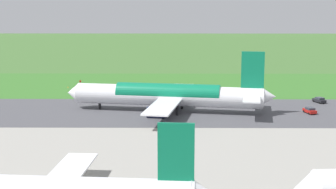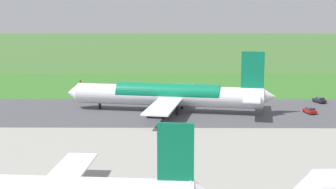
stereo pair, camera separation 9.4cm
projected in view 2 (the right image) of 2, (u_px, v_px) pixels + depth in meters
The scene contains 8 objects.
ground_plane at pixel (151, 112), 125.40m from camera, with size 800.00×800.00×0.00m, color #3D662D.
runway_asphalt at pixel (151, 112), 125.39m from camera, with size 600.00×34.84×0.06m, color #47474C.
grass_verge_foreground at pixel (155, 90), 159.21m from camera, with size 600.00×80.00×0.04m, color #346B27.
airliner_main at pixel (169, 95), 124.53m from camera, with size 53.97×44.38×15.88m.
service_car_followme at pixel (319, 100), 136.88m from camera, with size 3.09×4.56×1.62m.
service_car_ops at pixel (310, 110), 122.95m from camera, with size 2.66×4.49×1.62m.
no_stopping_sign at pixel (80, 84), 161.67m from camera, with size 0.60×0.10×2.71m.
traffic_cone_orange at pixel (68, 87), 163.26m from camera, with size 0.40×0.40×0.55m, color orange.
Camera 2 is at (-5.68, 122.68, 26.10)m, focal length 52.29 mm.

